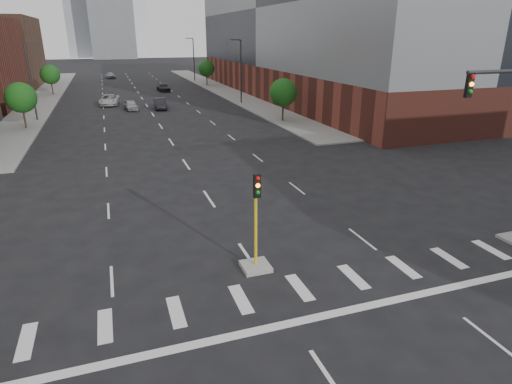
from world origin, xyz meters
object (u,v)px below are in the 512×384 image
car_far_left (109,100)px  car_distant (110,75)px  median_traffic_signal (256,249)px  car_deep_right (163,87)px  car_mid_right (160,104)px  car_near_left (131,105)px

car_far_left → car_distant: (1.01, 43.19, -0.03)m
median_traffic_signal → car_distant: (-4.06, 94.28, -0.25)m
median_traffic_signal → car_deep_right: (4.57, 65.21, -0.30)m
car_distant → median_traffic_signal: bearing=-97.4°
car_deep_right → median_traffic_signal: bearing=-98.1°
car_mid_right → car_far_left: (-6.57, 6.06, 0.02)m
median_traffic_signal → car_near_left: 45.62m
car_mid_right → car_near_left: bearing=175.2°
median_traffic_signal → car_deep_right: size_ratio=0.95×
car_mid_right → car_distant: car_mid_right is taller
car_deep_right → car_distant: car_distant is taller
median_traffic_signal → car_distant: median_traffic_signal is taller
median_traffic_signal → car_near_left: bearing=93.0°
car_far_left → car_deep_right: bearing=63.9°
car_near_left → car_distant: size_ratio=0.92×
median_traffic_signal → car_near_left: size_ratio=1.13×
car_near_left → car_mid_right: size_ratio=0.87×
median_traffic_signal → car_near_left: median_traffic_signal is taller
car_mid_right → car_deep_right: bearing=84.2°
median_traffic_signal → car_far_left: median_traffic_signal is taller
median_traffic_signal → car_mid_right: size_ratio=0.99×
car_far_left → car_deep_right: (9.64, 14.12, -0.08)m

